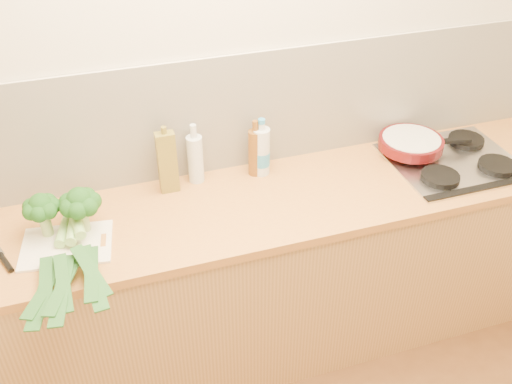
# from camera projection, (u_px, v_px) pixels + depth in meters

# --- Properties ---
(room_shell) EXTENTS (3.50, 3.50, 3.50)m
(room_shell) POSITION_uv_depth(u_px,v_px,m) (224.00, 115.00, 2.48)
(room_shell) COLOR beige
(room_shell) RESTS_ON ground
(counter) EXTENTS (3.20, 0.62, 0.90)m
(counter) POSITION_uv_depth(u_px,v_px,m) (246.00, 279.00, 2.67)
(counter) COLOR #B3864A
(counter) RESTS_ON ground
(gas_hob) EXTENTS (0.58, 0.50, 0.04)m
(gas_hob) POSITION_uv_depth(u_px,v_px,m) (454.00, 160.00, 2.65)
(gas_hob) COLOR silver
(gas_hob) RESTS_ON counter
(chopping_board) EXTENTS (0.37, 0.29, 0.01)m
(chopping_board) POSITION_uv_depth(u_px,v_px,m) (67.00, 245.00, 2.18)
(chopping_board) COLOR white
(chopping_board) RESTS_ON counter
(broccoli_left) EXTENTS (0.14, 0.14, 0.19)m
(broccoli_left) POSITION_uv_depth(u_px,v_px,m) (41.00, 208.00, 2.15)
(broccoli_left) COLOR #96B368
(broccoli_left) RESTS_ON chopping_board
(broccoli_right) EXTENTS (0.16, 0.16, 0.19)m
(broccoli_right) POSITION_uv_depth(u_px,v_px,m) (80.00, 203.00, 2.17)
(broccoli_right) COLOR #96B368
(broccoli_right) RESTS_ON chopping_board
(leek_front) EXTENTS (0.23, 0.69, 0.04)m
(leek_front) POSITION_uv_depth(u_px,v_px,m) (60.00, 243.00, 2.15)
(leek_front) COLOR white
(leek_front) RESTS_ON chopping_board
(leek_mid) EXTENTS (0.17, 0.68, 0.04)m
(leek_mid) POSITION_uv_depth(u_px,v_px,m) (71.00, 242.00, 2.12)
(leek_mid) COLOR white
(leek_mid) RESTS_ON chopping_board
(leek_back) EXTENTS (0.13, 0.65, 0.04)m
(leek_back) POSITION_uv_depth(u_px,v_px,m) (81.00, 238.00, 2.12)
(leek_back) COLOR white
(leek_back) RESTS_ON chopping_board
(chefs_knife) EXTENTS (0.13, 0.28, 0.02)m
(chefs_knife) POSITION_uv_depth(u_px,v_px,m) (2.00, 258.00, 2.12)
(chefs_knife) COLOR silver
(chefs_knife) RESTS_ON counter
(skillet) EXTENTS (0.44, 0.30, 0.05)m
(skillet) POSITION_uv_depth(u_px,v_px,m) (412.00, 143.00, 2.69)
(skillet) COLOR #530D0F
(skillet) RESTS_ON gas_hob
(oil_tin) EXTENTS (0.08, 0.05, 0.31)m
(oil_tin) POSITION_uv_depth(u_px,v_px,m) (167.00, 162.00, 2.40)
(oil_tin) COLOR olive
(oil_tin) RESTS_ON counter
(glass_bottle) EXTENTS (0.07, 0.07, 0.28)m
(glass_bottle) POSITION_uv_depth(u_px,v_px,m) (195.00, 158.00, 2.48)
(glass_bottle) COLOR silver
(glass_bottle) RESTS_ON counter
(amber_bottle) EXTENTS (0.06, 0.06, 0.27)m
(amber_bottle) POSITION_uv_depth(u_px,v_px,m) (255.00, 152.00, 2.53)
(amber_bottle) COLOR brown
(amber_bottle) RESTS_ON counter
(water_bottle) EXTENTS (0.08, 0.08, 0.25)m
(water_bottle) POSITION_uv_depth(u_px,v_px,m) (261.00, 153.00, 2.53)
(water_bottle) COLOR silver
(water_bottle) RESTS_ON counter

